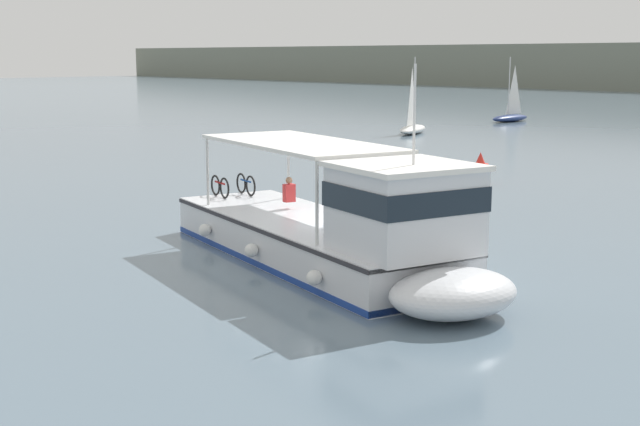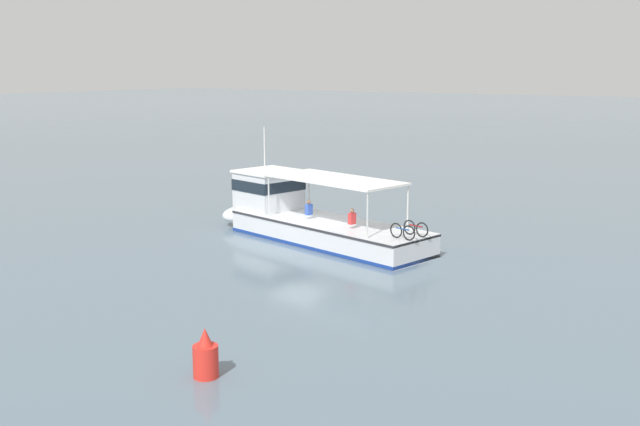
{
  "view_description": "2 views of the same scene",
  "coord_description": "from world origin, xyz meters",
  "px_view_note": "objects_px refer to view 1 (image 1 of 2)",
  "views": [
    {
      "loc": [
        16.39,
        -16.12,
        5.49
      ],
      "look_at": [
        -0.53,
        -1.02,
        1.4
      ],
      "focal_mm": 49.1,
      "sensor_mm": 36.0,
      "label": 1
    },
    {
      "loc": [
        -20.11,
        27.84,
        8.29
      ],
      "look_at": [
        -0.53,
        -1.02,
        1.4
      ],
      "focal_mm": 41.39,
      "sensor_mm": 36.0,
      "label": 2
    }
  ],
  "objects_px": {
    "ferry_main": "(340,234)",
    "sailboat_off_stern": "(413,126)",
    "sailboat_near_starboard": "(510,115)",
    "channel_buoy": "(480,171)"
  },
  "relations": [
    {
      "from": "sailboat_off_stern",
      "to": "ferry_main",
      "type": "bearing_deg",
      "value": -50.29
    },
    {
      "from": "channel_buoy",
      "to": "sailboat_near_starboard",
      "type": "bearing_deg",
      "value": 124.18
    },
    {
      "from": "channel_buoy",
      "to": "sailboat_off_stern",
      "type": "bearing_deg",
      "value": 138.94
    },
    {
      "from": "ferry_main",
      "to": "sailboat_off_stern",
      "type": "xyz_separation_m",
      "value": [
        -26.27,
        31.64,
        -0.47
      ]
    },
    {
      "from": "ferry_main",
      "to": "sailboat_near_starboard",
      "type": "distance_m",
      "value": 54.38
    },
    {
      "from": "ferry_main",
      "to": "sailboat_off_stern",
      "type": "bearing_deg",
      "value": 129.71
    },
    {
      "from": "channel_buoy",
      "to": "ferry_main",
      "type": "bearing_deg",
      "value": -64.02
    },
    {
      "from": "sailboat_off_stern",
      "to": "sailboat_near_starboard",
      "type": "bearing_deg",
      "value": 98.73
    },
    {
      "from": "sailboat_off_stern",
      "to": "channel_buoy",
      "type": "relative_size",
      "value": 3.86
    },
    {
      "from": "sailboat_near_starboard",
      "to": "channel_buoy",
      "type": "distance_m",
      "value": 37.58
    }
  ]
}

